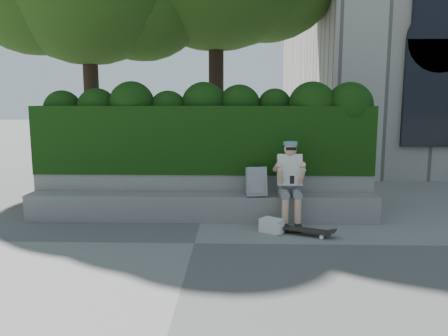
{
  "coord_description": "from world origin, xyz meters",
  "views": [
    {
      "loc": [
        0.6,
        -6.05,
        2.05
      ],
      "look_at": [
        0.4,
        1.0,
        0.95
      ],
      "focal_mm": 35.0,
      "sensor_mm": 36.0,
      "label": 1
    }
  ],
  "objects_px": {
    "skateboard": "(303,230)",
    "backpack_ground": "(271,225)",
    "backpack_plaid": "(256,182)",
    "person": "(290,179)"
  },
  "relations": [
    {
      "from": "skateboard",
      "to": "backpack_ground",
      "type": "distance_m",
      "value": 0.5
    },
    {
      "from": "skateboard",
      "to": "backpack_plaid",
      "type": "relative_size",
      "value": 1.81
    },
    {
      "from": "person",
      "to": "backpack_plaid",
      "type": "distance_m",
      "value": 0.56
    },
    {
      "from": "skateboard",
      "to": "backpack_plaid",
      "type": "xyz_separation_m",
      "value": [
        -0.7,
        0.69,
        0.62
      ]
    },
    {
      "from": "person",
      "to": "backpack_plaid",
      "type": "height_order",
      "value": "person"
    },
    {
      "from": "backpack_plaid",
      "to": "skateboard",
      "type": "bearing_deg",
      "value": -53.63
    },
    {
      "from": "backpack_plaid",
      "to": "backpack_ground",
      "type": "bearing_deg",
      "value": -77.67
    },
    {
      "from": "skateboard",
      "to": "backpack_plaid",
      "type": "distance_m",
      "value": 1.16
    },
    {
      "from": "backpack_ground",
      "to": "person",
      "type": "bearing_deg",
      "value": 91.99
    },
    {
      "from": "skateboard",
      "to": "backpack_ground",
      "type": "relative_size",
      "value": 2.67
    }
  ]
}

